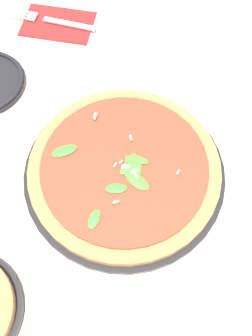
# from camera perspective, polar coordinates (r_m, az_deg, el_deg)

# --- Properties ---
(ground_plane) EXTENTS (6.00, 6.00, 0.00)m
(ground_plane) POSITION_cam_1_polar(r_m,az_deg,el_deg) (0.71, 1.06, 0.95)
(ground_plane) COLOR beige
(pizza_arugula_main) EXTENTS (0.35, 0.35, 0.05)m
(pizza_arugula_main) POSITION_cam_1_polar(r_m,az_deg,el_deg) (0.68, -0.01, -0.51)
(pizza_arugula_main) COLOR black
(pizza_arugula_main) RESTS_ON ground_plane
(napkin) EXTENTS (0.18, 0.15, 0.01)m
(napkin) POSITION_cam_1_polar(r_m,az_deg,el_deg) (0.93, -9.87, 19.98)
(napkin) COLOR #B21E1E
(napkin) RESTS_ON ground_plane
(fork) EXTENTS (0.19, 0.07, 0.00)m
(fork) POSITION_cam_1_polar(r_m,az_deg,el_deg) (0.93, -10.35, 20.26)
(fork) COLOR silver
(fork) RESTS_ON ground_plane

